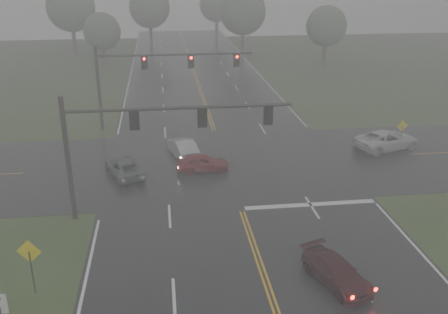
{
  "coord_description": "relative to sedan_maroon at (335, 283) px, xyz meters",
  "views": [
    {
      "loc": [
        -4.61,
        -13.26,
        14.62
      ],
      "look_at": [
        -0.88,
        16.0,
        2.95
      ],
      "focal_mm": 40.0,
      "sensor_mm": 36.0,
      "label": 1
    }
  ],
  "objects": [
    {
      "name": "sedan_red",
      "position": [
        -5.21,
        14.55,
        0.0
      ],
      "size": [
        3.87,
        1.61,
        1.31
      ],
      "primitive_type": "imported",
      "rotation": [
        0.0,
        0.0,
        1.56
      ],
      "color": "maroon",
      "rests_on": "ground"
    },
    {
      "name": "tree_ne_a",
      "position": [
        5.29,
        60.9,
        7.01
      ],
      "size": [
        7.25,
        7.25,
        10.65
      ],
      "color": "#382E24",
      "rests_on": "ground"
    },
    {
      "name": "tree_e_near",
      "position": [
        16.16,
        52.16,
        5.68
      ],
      "size": [
        5.88,
        5.88,
        8.64
      ],
      "color": "#382E24",
      "rests_on": "ground"
    },
    {
      "name": "tree_nw_b",
      "position": [
        -21.88,
        66.41,
        7.49
      ],
      "size": [
        7.75,
        7.75,
        11.39
      ],
      "color": "#382E24",
      "rests_on": "ground"
    },
    {
      "name": "main_road",
      "position": [
        -3.33,
        13.8,
        0.0
      ],
      "size": [
        18.0,
        160.0,
        0.02
      ],
      "primitive_type": "cube",
      "color": "black",
      "rests_on": "ground"
    },
    {
      "name": "tree_n_far",
      "position": [
        3.47,
        81.65,
        6.44
      ],
      "size": [
        6.67,
        6.67,
        9.8
      ],
      "color": "#382E24",
      "rests_on": "ground"
    },
    {
      "name": "sedan_maroon",
      "position": [
        0.0,
        0.0,
        0.0
      ],
      "size": [
        2.98,
        4.54,
        1.22
      ],
      "primitive_type": "imported",
      "rotation": [
        0.0,
        0.0,
        0.33
      ],
      "color": "#34090D",
      "rests_on": "ground"
    },
    {
      "name": "cross_street",
      "position": [
        -3.33,
        15.8,
        0.0
      ],
      "size": [
        120.0,
        14.0,
        0.02
      ],
      "primitive_type": "cube",
      "color": "black",
      "rests_on": "ground"
    },
    {
      "name": "signal_gantry_far",
      "position": [
        -9.19,
        25.38,
        5.41
      ],
      "size": [
        14.01,
        0.39,
        7.68
      ],
      "color": "black",
      "rests_on": "ground"
    },
    {
      "name": "sign_diamond_east",
      "position": [
        11.51,
        17.32,
        1.66
      ],
      "size": [
        1.02,
        0.23,
        2.47
      ],
      "rotation": [
        0.0,
        0.0,
        0.19
      ],
      "color": "black",
      "rests_on": "ground"
    },
    {
      "name": "pickup_white",
      "position": [
        10.34,
        17.34,
        0.0
      ],
      "size": [
        6.04,
        4.08,
        1.54
      ],
      "primitive_type": "imported",
      "rotation": [
        0.0,
        0.0,
        1.87
      ],
      "color": "silver",
      "rests_on": "ground"
    },
    {
      "name": "tree_n_mid",
      "position": [
        -9.43,
        72.15,
        6.83
      ],
      "size": [
        7.07,
        7.07,
        10.39
      ],
      "color": "#382E24",
      "rests_on": "ground"
    },
    {
      "name": "sign_diamond_west",
      "position": [
        -14.3,
        1.04,
        1.92
      ],
      "size": [
        1.16,
        0.33,
        2.84
      ],
      "rotation": [
        0.0,
        0.0,
        -0.25
      ],
      "color": "black",
      "rests_on": "ground"
    },
    {
      "name": "signal_gantry_near",
      "position": [
        -9.48,
        8.28,
        5.33
      ],
      "size": [
        13.26,
        0.33,
        7.61
      ],
      "color": "black",
      "rests_on": "ground"
    },
    {
      "name": "sedan_silver",
      "position": [
        -6.5,
        17.76,
        0.0
      ],
      "size": [
        2.53,
        4.64,
        1.45
      ],
      "primitive_type": "imported",
      "rotation": [
        0.0,
        0.0,
        3.38
      ],
      "color": "#ABACB2",
      "rests_on": "ground"
    },
    {
      "name": "sign_arrow_white",
      "position": [
        -14.47,
        -2.97,
        2.02
      ],
      "size": [
        0.64,
        0.12,
        2.89
      ],
      "rotation": [
        0.0,
        0.0,
        -0.09
      ],
      "color": "black",
      "rests_on": "ground"
    },
    {
      "name": "stop_bar",
      "position": [
        1.17,
        8.2,
        0.0
      ],
      "size": [
        8.5,
        0.5,
        0.01
      ],
      "primitive_type": "cube",
      "color": "white",
      "rests_on": "ground"
    },
    {
      "name": "tree_nw_a",
      "position": [
        -16.04,
        54.9,
        5.12
      ],
      "size": [
        5.31,
        5.31,
        7.8
      ],
      "color": "#382E24",
      "rests_on": "ground"
    },
    {
      "name": "car_grey",
      "position": [
        -10.91,
        14.48,
        0.0
      ],
      "size": [
        3.41,
        4.88,
        1.24
      ],
      "primitive_type": "imported",
      "rotation": [
        0.0,
        0.0,
        3.48
      ],
      "color": "#4C4E52",
      "rests_on": "ground"
    }
  ]
}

